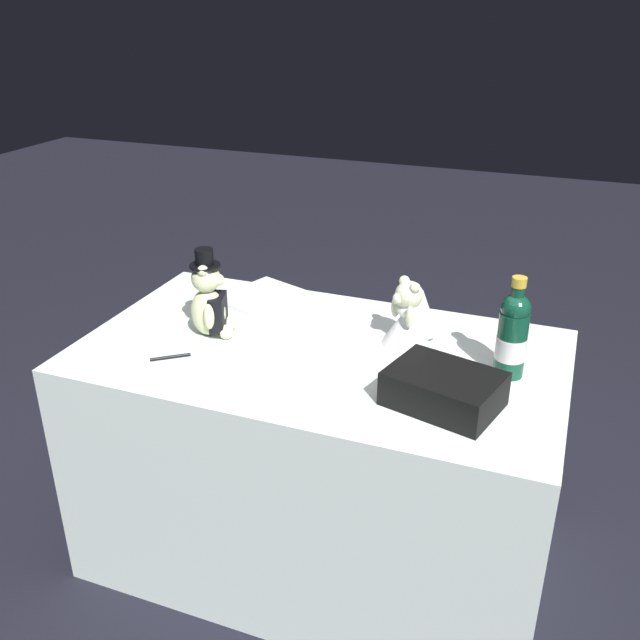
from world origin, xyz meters
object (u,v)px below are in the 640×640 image
champagne_bottle (513,334)px  signing_pen (172,357)px  gift_case_black (444,389)px  teddy_bear_bride (412,316)px  guestbook (260,297)px  teddy_bear_groom (210,302)px

champagne_bottle → signing_pen: bearing=-164.6°
champagne_bottle → signing_pen: size_ratio=2.80×
champagne_bottle → gift_case_black: bearing=-121.8°
gift_case_black → champagne_bottle: bearing=58.2°
gift_case_black → teddy_bear_bride: bearing=117.7°
signing_pen → guestbook: bearing=83.1°
teddy_bear_bride → signing_pen: 0.74m
teddy_bear_groom → champagne_bottle: (0.92, 0.07, 0.02)m
champagne_bottle → guestbook: champagne_bottle is taller
teddy_bear_groom → teddy_bear_bride: (0.61, 0.17, -0.02)m
teddy_bear_bride → teddy_bear_groom: bearing=-164.3°
champagne_bottle → teddy_bear_groom: bearing=-175.4°
champagne_bottle → gift_case_black: size_ratio=0.91×
teddy_bear_groom → champagne_bottle: 0.92m
champagne_bottle → guestbook: 0.93m
signing_pen → gift_case_black: bearing=2.4°
teddy_bear_bride → guestbook: 0.60m
teddy_bear_bride → champagne_bottle: champagne_bottle is taller
teddy_bear_bride → guestbook: teddy_bear_bride is taller
teddy_bear_groom → signing_pen: bearing=-99.9°
teddy_bear_groom → gift_case_black: 0.79m
teddy_bear_groom → teddy_bear_bride: size_ratio=1.34×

